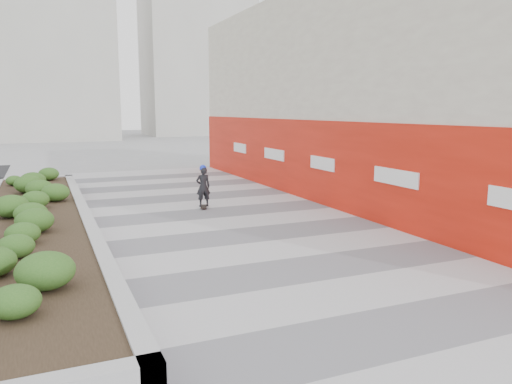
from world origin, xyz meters
TOP-DOWN VIEW (x-y plane):
  - ground at (0.00, 0.00)m, footprint 160.00×160.00m
  - walkway at (0.00, 3.00)m, footprint 8.00×36.00m
  - building at (6.98, 8.98)m, footprint 6.04×24.08m
  - planter at (-5.50, 7.00)m, footprint 3.00×18.00m
  - distant_bldg_north_l at (-5.00, 55.00)m, footprint 16.00×12.00m
  - distant_bldg_north_r at (15.00, 60.00)m, footprint 14.00×10.00m
  - manhole_cover at (0.50, 3.00)m, footprint 0.44×0.44m
  - skateboarder at (-0.13, 9.06)m, footprint 0.51×0.75m

SIDE VIEW (x-z plane):
  - ground at x=0.00m, z-range 0.00..0.00m
  - manhole_cover at x=0.50m, z-range 0.00..0.01m
  - walkway at x=0.00m, z-range 0.00..0.01m
  - planter at x=-5.50m, z-range -0.03..0.87m
  - skateboarder at x=-0.13m, z-range 0.01..1.53m
  - building at x=6.98m, z-range -0.02..7.98m
  - distant_bldg_north_l at x=-5.00m, z-range 0.00..20.00m
  - distant_bldg_north_r at x=15.00m, z-range 0.00..24.00m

